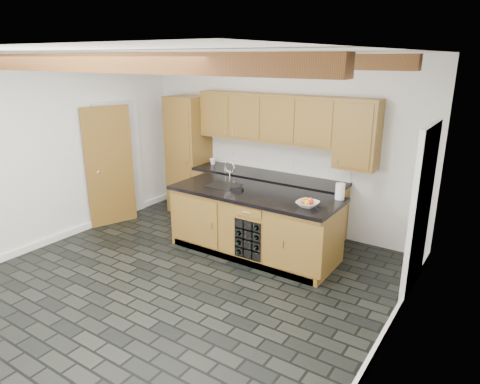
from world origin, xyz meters
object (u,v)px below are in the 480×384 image
object	(u,v)px
kitchen_scale	(237,188)
island	(254,223)
fruit_bowl	(308,204)
paper_towel	(340,191)

from	to	relation	value
kitchen_scale	island	bearing A→B (deg)	0.11
fruit_bowl	paper_towel	xyz separation A→B (m)	(0.23, 0.51, 0.07)
fruit_bowl	paper_towel	world-z (taller)	paper_towel
island	kitchen_scale	size ratio (longest dim) A/B	13.29
island	kitchen_scale	world-z (taller)	kitchen_scale
island	fruit_bowl	distance (m)	1.03
kitchen_scale	fruit_bowl	distance (m)	1.14
fruit_bowl	island	bearing A→B (deg)	170.70
kitchen_scale	fruit_bowl	world-z (taller)	fruit_bowl
kitchen_scale	paper_towel	distance (m)	1.44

